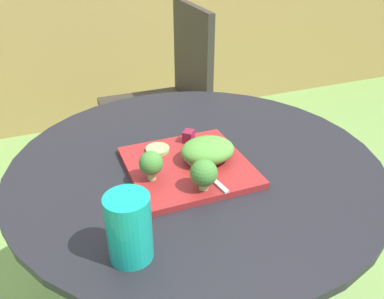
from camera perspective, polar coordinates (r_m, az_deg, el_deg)
name	(u,v)px	position (r m, az deg, el deg)	size (l,w,h in m)	color
bamboo_fence	(82,18)	(2.63, -15.45, 17.74)	(8.00, 0.08, 1.39)	#9E7F47
patio_table	(195,248)	(1.10, 0.45, -13.94)	(0.86, 0.86, 0.73)	black
patio_chair	(170,90)	(1.87, -3.13, 8.49)	(0.44, 0.44, 0.90)	#332D28
salad_plate	(188,167)	(0.89, -0.54, -2.45)	(0.26, 0.26, 0.01)	maroon
drinking_glass	(130,231)	(0.66, -8.93, -11.43)	(0.07, 0.07, 0.12)	#149989
fork	(202,170)	(0.86, 1.50, -2.96)	(0.04, 0.15, 0.00)	silver
lettuce_mound	(208,150)	(0.89, 2.25, -0.11)	(0.12, 0.10, 0.05)	#519338
broccoli_floret_0	(151,164)	(0.82, -5.89, -2.03)	(0.05, 0.05, 0.06)	#99B770
broccoli_floret_1	(204,173)	(0.79, 1.70, -3.42)	(0.06, 0.06, 0.07)	#99B770
cucumber_slice_0	(158,149)	(0.94, -4.95, 0.02)	(0.06, 0.06, 0.01)	#8EB766
beet_chunk_0	(189,136)	(0.97, -0.50, 1.90)	(0.03, 0.02, 0.03)	maroon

